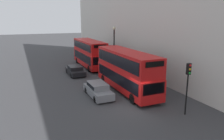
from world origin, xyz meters
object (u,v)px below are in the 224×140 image
at_px(bus_leading, 126,69).
at_px(car_hatchback, 75,70).
at_px(traffic_light, 188,78).
at_px(car_dark_sedan, 98,89).
at_px(bus_second_in_queue, 89,52).

relative_size(bus_leading, car_hatchback, 2.46).
xyz_separation_m(car_hatchback, traffic_light, (5.09, -16.13, 2.39)).
relative_size(bus_leading, car_dark_sedan, 2.36).
height_order(bus_leading, car_dark_sedan, bus_leading).
distance_m(car_dark_sedan, car_hatchback, 9.32).
bearing_deg(car_hatchback, bus_leading, -68.81).
xyz_separation_m(bus_second_in_queue, traffic_light, (1.69, -20.35, 0.71)).
bearing_deg(bus_second_in_queue, car_dark_sedan, -104.09).
bearing_deg(car_hatchback, traffic_light, -72.47).
xyz_separation_m(bus_leading, traffic_light, (1.69, -7.36, 0.68)).
distance_m(bus_second_in_queue, car_dark_sedan, 14.06).
height_order(car_dark_sedan, traffic_light, traffic_light).
distance_m(bus_leading, car_hatchback, 9.56).
distance_m(bus_second_in_queue, car_hatchback, 5.68).
height_order(bus_second_in_queue, traffic_light, traffic_light).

